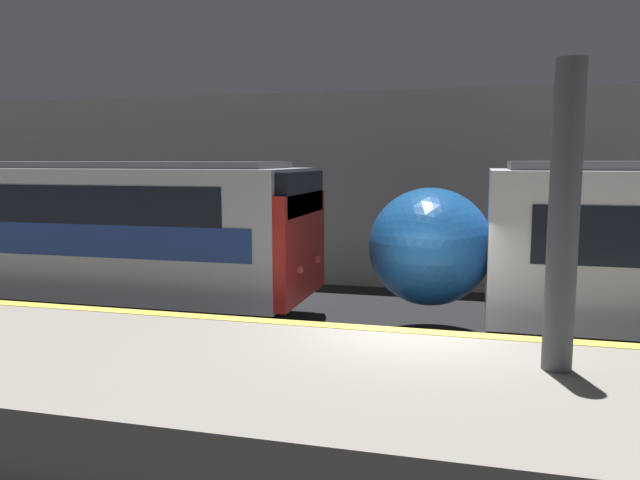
{
  "coord_description": "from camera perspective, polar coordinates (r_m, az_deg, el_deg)",
  "views": [
    {
      "loc": [
        1.07,
        -9.59,
        3.56
      ],
      "look_at": [
        -1.73,
        1.12,
        2.13
      ],
      "focal_mm": 35.0,
      "sensor_mm": 36.0,
      "label": 1
    }
  ],
  "objects": [
    {
      "name": "ground_plane",
      "position": [
        10.29,
        7.98,
        -12.94
      ],
      "size": [
        120.0,
        120.0,
        0.0
      ],
      "primitive_type": "plane",
      "color": "black"
    },
    {
      "name": "platform",
      "position": [
        8.14,
        6.21,
        -15.05
      ],
      "size": [
        40.0,
        4.28,
        0.93
      ],
      "color": "gray",
      "rests_on": "ground"
    },
    {
      "name": "station_rear_barrier",
      "position": [
        17.14,
        11.08,
        4.41
      ],
      "size": [
        50.0,
        0.15,
        5.42
      ],
      "color": "#9E998E",
      "rests_on": "ground"
    },
    {
      "name": "support_pillar_near",
      "position": [
        8.24,
        21.38,
        1.86
      ],
      "size": [
        0.37,
        0.37,
        3.85
      ],
      "color": "#56565B",
      "rests_on": "platform"
    }
  ]
}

